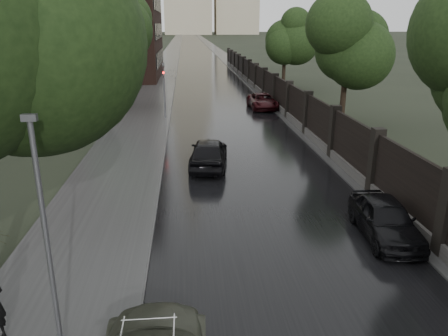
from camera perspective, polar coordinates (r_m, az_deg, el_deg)
road at (r=196.00m, az=-4.34°, el=16.33°), size 8.00×420.00×0.02m
sidewalk_left at (r=196.00m, az=-6.17°, el=16.30°), size 4.00×420.00×0.16m
verge_right at (r=196.15m, az=-2.67°, el=16.37°), size 3.00×420.00×0.08m
fence_right at (r=38.99m, az=6.10°, el=10.06°), size 0.45×75.72×2.70m
tree_left_far at (r=36.27m, az=-13.75°, el=15.77°), size 4.25×4.25×7.39m
tree_right_b at (r=29.76m, az=15.80°, el=14.60°), size 4.08×4.08×7.01m
tree_right_c at (r=47.04m, az=7.98°, el=16.20°), size 4.08×4.08×7.01m
lamp_post at (r=8.71m, az=-22.07°, el=-9.39°), size 0.25×0.12×5.11m
traffic_light at (r=31.18m, az=-7.83°, el=10.52°), size 0.16×0.32×4.00m
hatchback_left at (r=20.73m, az=-2.02°, el=2.02°), size 2.18×4.39×1.44m
car_right_near at (r=14.86m, az=20.29°, el=-6.22°), size 1.76×3.88×1.29m
car_right_far at (r=35.76m, az=5.05°, el=8.70°), size 2.16×4.45×1.22m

